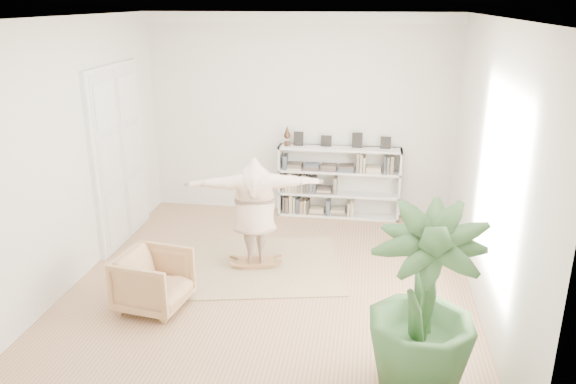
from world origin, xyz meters
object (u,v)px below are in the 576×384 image
object	(u,v)px
bookshelf	(338,183)
armchair	(154,281)
rocker_board	(256,262)
person	(255,208)
houseplant	(423,303)

from	to	relation	value
bookshelf	armchair	bearing A→B (deg)	-120.61
bookshelf	armchair	xyz separation A→B (m)	(-2.14, -3.61, -0.26)
rocker_board	bookshelf	bearing A→B (deg)	52.82
armchair	rocker_board	bearing A→B (deg)	-29.54
person	houseplant	distance (m)	3.30
rocker_board	person	bearing A→B (deg)	-45.34
bookshelf	person	world-z (taller)	person
bookshelf	rocker_board	xyz separation A→B (m)	(-1.08, -2.27, -0.56)
bookshelf	rocker_board	distance (m)	2.57
bookshelf	person	size ratio (longest dim) A/B	1.12
armchair	rocker_board	distance (m)	1.74
bookshelf	person	bearing A→B (deg)	-115.53
armchair	person	distance (m)	1.80
armchair	rocker_board	xyz separation A→B (m)	(1.06, 1.35, -0.31)
person	houseplant	bearing A→B (deg)	120.09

